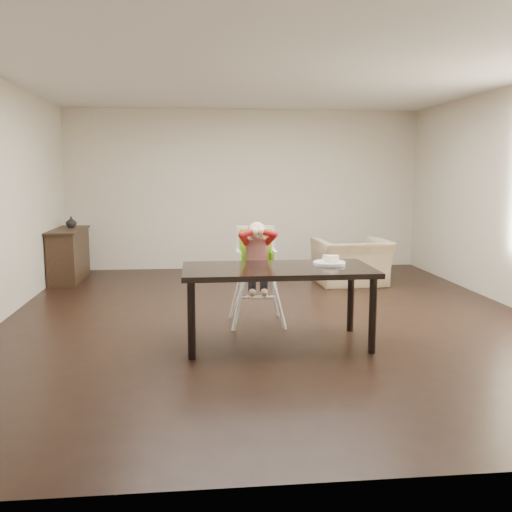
{
  "coord_description": "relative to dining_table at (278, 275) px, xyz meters",
  "views": [
    {
      "loc": [
        -0.84,
        -6.28,
        1.64
      ],
      "look_at": [
        -0.22,
        -0.41,
        0.77
      ],
      "focal_mm": 40.0,
      "sensor_mm": 36.0,
      "label": 1
    }
  ],
  "objects": [
    {
      "name": "ground",
      "position": [
        0.07,
        1.0,
        -0.67
      ],
      "size": [
        7.0,
        7.0,
        0.0
      ],
      "primitive_type": "plane",
      "color": "black",
      "rests_on": "ground"
    },
    {
      "name": "room_walls",
      "position": [
        0.07,
        1.0,
        1.18
      ],
      "size": [
        6.02,
        7.02,
        2.71
      ],
      "color": "beige",
      "rests_on": "ground"
    },
    {
      "name": "dining_table",
      "position": [
        0.0,
        0.0,
        0.0
      ],
      "size": [
        1.8,
        0.9,
        0.75
      ],
      "color": "black",
      "rests_on": "ground"
    },
    {
      "name": "high_chair",
      "position": [
        -0.12,
        0.8,
        0.12
      ],
      "size": [
        0.47,
        0.47,
        1.12
      ],
      "rotation": [
        0.0,
        0.0,
        -0.01
      ],
      "color": "white",
      "rests_on": "ground"
    },
    {
      "name": "plate",
      "position": [
        0.53,
        0.1,
        0.11
      ],
      "size": [
        0.39,
        0.39,
        0.09
      ],
      "rotation": [
        0.0,
        0.0,
        0.31
      ],
      "color": "white",
      "rests_on": "dining_table"
    },
    {
      "name": "armchair",
      "position": [
        1.51,
        2.83,
        -0.22
      ],
      "size": [
        1.07,
        0.73,
        0.9
      ],
      "primitive_type": "imported",
      "rotation": [
        0.0,
        0.0,
        3.2
      ],
      "color": "tan",
      "rests_on": "ground"
    },
    {
      "name": "sideboard",
      "position": [
        -2.71,
        3.59,
        -0.27
      ],
      "size": [
        0.44,
        1.26,
        0.79
      ],
      "color": "black",
      "rests_on": "ground"
    },
    {
      "name": "vase",
      "position": [
        -2.71,
        3.87,
        0.2
      ],
      "size": [
        0.19,
        0.2,
        0.16
      ],
      "primitive_type": "imported",
      "rotation": [
        0.0,
        0.0,
        0.2
      ],
      "color": "#99999E",
      "rests_on": "sideboard"
    }
  ]
}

